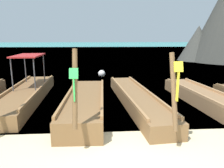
{
  "coord_description": "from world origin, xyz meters",
  "views": [
    {
      "loc": [
        -0.54,
        -3.57,
        2.69
      ],
      "look_at": [
        0.0,
        4.28,
        0.99
      ],
      "focal_mm": 34.72,
      "sensor_mm": 36.0,
      "label": 1
    }
  ],
  "objects": [
    {
      "name": "longtail_boat_yellow_ribbon",
      "position": [
        1.0,
        4.78,
        0.27
      ],
      "size": [
        1.61,
        7.13,
        2.34
      ],
      "color": "brown",
      "rests_on": "ground"
    },
    {
      "name": "longtail_boat_blue_ribbon",
      "position": [
        -3.59,
        5.59,
        0.32
      ],
      "size": [
        1.5,
        6.94,
        2.31
      ],
      "color": "brown",
      "rests_on": "ground"
    },
    {
      "name": "longtail_boat_green_ribbon",
      "position": [
        -0.99,
        4.11,
        0.32
      ],
      "size": [
        1.45,
        5.73,
        2.44
      ],
      "color": "brown",
      "rests_on": "ground"
    },
    {
      "name": "longtail_boat_red_ribbon",
      "position": [
        3.81,
        4.05,
        0.28
      ],
      "size": [
        1.55,
        7.08,
        2.54
      ],
      "color": "olive",
      "rests_on": "ground"
    },
    {
      "name": "sea_water",
      "position": [
        0.0,
        62.28,
        0.0
      ],
      "size": [
        120.0,
        120.0,
        0.0
      ],
      "primitive_type": "plane",
      "color": "teal",
      "rests_on": "ground"
    },
    {
      "name": "mooring_buoy_near",
      "position": [
        -0.25,
        11.18,
        0.24
      ],
      "size": [
        0.48,
        0.48,
        0.48
      ],
      "color": "white",
      "rests_on": "sea_water"
    }
  ]
}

